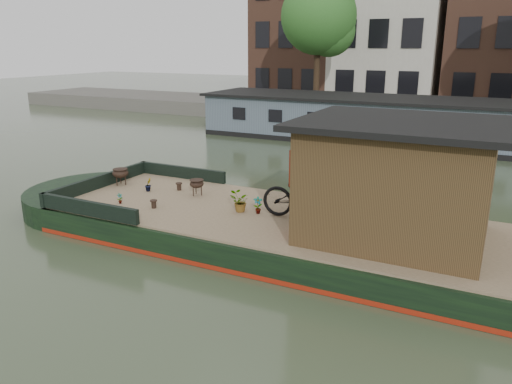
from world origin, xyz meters
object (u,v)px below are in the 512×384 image
at_px(bicycle, 307,196).
at_px(dinghy, 330,140).
at_px(potted_plant_a, 258,205).
at_px(brazier_front, 197,187).
at_px(brazier_rear, 121,177).
at_px(cabin, 397,179).

height_order(bicycle, dinghy, bicycle).
xyz_separation_m(bicycle, dinghy, (-3.22, 11.39, -0.87)).
height_order(potted_plant_a, brazier_front, brazier_front).
xyz_separation_m(bicycle, brazier_rear, (-5.80, 0.39, -0.32)).
relative_size(brazier_front, dinghy, 0.13).
bearing_deg(brazier_front, cabin, -6.51).
relative_size(potted_plant_a, dinghy, 0.13).
relative_size(cabin, dinghy, 1.25).
height_order(cabin, brazier_rear, cabin).
xyz_separation_m(bicycle, potted_plant_a, (-1.17, -0.14, -0.35)).
distance_m(potted_plant_a, brazier_front, 2.21).
xyz_separation_m(cabin, dinghy, (-5.21, 11.50, -1.55)).
distance_m(brazier_front, dinghy, 10.91).
bearing_deg(potted_plant_a, brazier_rear, 173.54).
distance_m(brazier_rear, dinghy, 11.31).
height_order(brazier_rear, dinghy, brazier_rear).
bearing_deg(cabin, brazier_rear, 176.33).
distance_m(cabin, bicycle, 2.10).
xyz_separation_m(brazier_front, brazier_rear, (-2.51, -0.10, 0.02)).
xyz_separation_m(cabin, brazier_front, (-5.28, 0.60, -1.01)).
relative_size(potted_plant_a, brazier_rear, 0.88).
bearing_deg(brazier_rear, potted_plant_a, -6.46).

